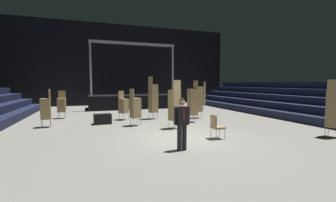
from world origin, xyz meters
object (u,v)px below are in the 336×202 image
Objects in this scene: man_with_tie at (182,121)px; chair_stack_rear_left at (46,108)px; chair_stack_mid_left at (62,105)px; chair_stack_mid_right at (202,95)px; chair_stack_front_right at (174,105)px; chair_stack_rear_right at (198,102)px; stage_riser at (132,101)px; loose_chair_near_man at (216,125)px; chair_stack_rear_centre at (193,102)px; chair_stack_mid_centre at (123,105)px; equipment_road_case at (103,119)px; chair_stack_aisle_right at (153,98)px; chair_stack_front_left at (135,107)px; chair_stack_aisle_left at (334,109)px.

chair_stack_rear_left is (-4.82, 5.68, -0.01)m from man_with_tie.
chair_stack_mid_right is at bearing -166.96° from chair_stack_mid_left.
chair_stack_mid_right is at bearing 35.17° from chair_stack_front_right.
chair_stack_mid_right is (5.05, 6.77, 0.00)m from chair_stack_front_right.
stage_riser is at bearing 100.11° from chair_stack_rear_right.
chair_stack_mid_right is 2.44× the size of loose_chair_near_man.
chair_stack_rear_centre reaches higher than chair_stack_mid_left.
chair_stack_front_right is 1.23× the size of chair_stack_rear_left.
chair_stack_rear_right is at bearing 166.23° from chair_stack_mid_left.
chair_stack_rear_left is at bearing -22.53° from chair_stack_mid_centre.
man_with_tie is 6.18m from equipment_road_case.
chair_stack_mid_centre is at bearing -80.05° from chair_stack_rear_left.
chair_stack_mid_centre is 4.08m from chair_stack_rear_centre.
chair_stack_front_right is 2.56× the size of equipment_road_case.
chair_stack_front_right is at bearing -13.84° from chair_stack_aisle_right.
chair_stack_front_left is at bearing -108.69° from chair_stack_rear_left.
chair_stack_aisle_right is at bearing 75.26° from chair_stack_front_right.
stage_riser reaches higher than chair_stack_rear_right.
chair_stack_rear_right is (2.52, 2.56, -0.17)m from chair_stack_front_right.
chair_stack_aisle_right reaches higher than chair_stack_rear_centre.
chair_stack_mid_right is at bearing 27.91° from equipment_road_case.
man_with_tie is 5.31m from chair_stack_rear_centre.
chair_stack_rear_centre is 2.56× the size of equipment_road_case.
chair_stack_mid_centre is at bearing 161.77° from chair_stack_mid_right.
chair_stack_rear_left is at bearing -126.86° from stage_riser.
chair_stack_mid_left is (-5.44, 5.16, -0.29)m from chair_stack_front_right.
chair_stack_front_right is at bearing -146.48° from chair_stack_rear_right.
man_with_tie is at bearing 121.90° from chair_stack_mid_left.
equipment_road_case is (-3.18, 2.41, -0.89)m from chair_stack_front_right.
chair_stack_mid_left and chair_stack_mid_centre have the same top height.
chair_stack_aisle_left is 2.56× the size of equipment_road_case.
chair_stack_aisle_right is (5.26, -2.02, 0.42)m from chair_stack_mid_left.
chair_stack_aisle_right reaches higher than chair_stack_rear_left.
chair_stack_rear_centre is (3.18, -0.02, 0.21)m from chair_stack_front_left.
chair_stack_mid_left is 10.62m from chair_stack_mid_right.
chair_stack_rear_centre is 3.80m from loose_chair_near_man.
chair_stack_rear_left reaches higher than chair_stack_mid_centre.
equipment_road_case is at bearing -141.27° from chair_stack_front_left.
chair_stack_mid_right is 9.35m from equipment_road_case.
chair_stack_mid_centre is 4.04m from chair_stack_rear_left.
equipment_road_case is (-2.17, 5.75, -0.69)m from man_with_tie.
man_with_tie is at bearing -62.56° from loose_chair_near_man.
chair_stack_rear_left is 0.96× the size of chair_stack_rear_right.
chair_stack_front_right is 8.44m from chair_stack_mid_right.
chair_stack_mid_centre is at bearing -154.54° from loose_chair_near_man.
chair_stack_aisle_left reaches higher than chair_stack_mid_centre.
chair_stack_mid_right is 10.43m from chair_stack_aisle_left.
chair_stack_aisle_right is (1.75, -0.26, 0.42)m from chair_stack_mid_centre.
chair_stack_mid_left is at bearing 144.70° from chair_stack_mid_right.
chair_stack_mid_left is 0.74× the size of chair_stack_rear_centre.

